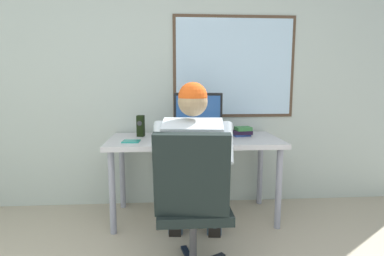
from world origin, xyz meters
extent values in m
cube|color=#B1BCB5|center=(0.00, 2.44, 1.37)|extent=(5.63, 0.06, 2.74)
cube|color=#4C3828|center=(0.66, 2.41, 1.39)|extent=(1.21, 0.01, 1.00)
cube|color=silver|center=(0.66, 2.40, 1.39)|extent=(1.15, 0.02, 0.94)
cylinder|color=#8B8D9F|center=(-0.45, 1.76, 0.35)|extent=(0.05, 0.05, 0.70)
cylinder|color=#8B8D9F|center=(0.93, 1.76, 0.35)|extent=(0.05, 0.05, 0.70)
cylinder|color=#8B8D9F|center=(-0.45, 2.32, 0.35)|extent=(0.05, 0.05, 0.70)
cylinder|color=#8B8D9F|center=(0.93, 2.32, 0.35)|extent=(0.05, 0.05, 0.70)
cube|color=silver|center=(0.24, 2.04, 0.72)|extent=(1.52, 0.69, 0.04)
cube|color=black|center=(0.14, 1.35, 0.01)|extent=(0.10, 0.27, 0.02)
cylinder|color=#3F3F44|center=(0.17, 1.22, 0.21)|extent=(0.05, 0.05, 0.38)
cube|color=black|center=(0.17, 1.22, 0.42)|extent=(0.47, 0.47, 0.06)
cube|color=black|center=(0.14, 1.02, 0.71)|extent=(0.45, 0.18, 0.51)
cylinder|color=#3C5068|center=(0.35, 1.46, 0.45)|extent=(0.20, 0.46, 0.15)
cylinder|color=#3C5068|center=(0.38, 1.68, 0.23)|extent=(0.12, 0.12, 0.45)
cube|color=black|center=(0.38, 1.74, 0.04)|extent=(0.13, 0.25, 0.08)
cylinder|color=#3C5068|center=(0.03, 1.50, 0.45)|extent=(0.20, 0.46, 0.15)
cylinder|color=#3C5068|center=(0.06, 1.72, 0.23)|extent=(0.12, 0.12, 0.45)
cube|color=black|center=(0.07, 1.78, 0.04)|extent=(0.13, 0.25, 0.08)
cube|color=silver|center=(0.17, 1.25, 0.73)|extent=(0.41, 0.37, 0.58)
sphere|color=#A0815C|center=(0.17, 1.25, 1.12)|extent=(0.19, 0.19, 0.19)
sphere|color=#D65019|center=(0.17, 1.25, 1.15)|extent=(0.19, 0.19, 0.19)
cylinder|color=silver|center=(0.39, 1.28, 0.85)|extent=(0.11, 0.23, 0.29)
cylinder|color=#A0815C|center=(0.40, 1.37, 0.71)|extent=(0.09, 0.16, 0.27)
sphere|color=#A0815C|center=(0.41, 1.41, 0.68)|extent=(0.09, 0.09, 0.09)
cylinder|color=silver|center=(-0.05, 1.33, 0.85)|extent=(0.11, 0.20, 0.29)
cylinder|color=#A0815C|center=(-0.03, 1.47, 0.80)|extent=(0.09, 0.17, 0.27)
sphere|color=#A0815C|center=(-0.02, 1.56, 0.86)|extent=(0.09, 0.09, 0.09)
cube|color=beige|center=(0.27, 2.05, 0.75)|extent=(0.27, 0.22, 0.02)
cylinder|color=beige|center=(0.27, 2.05, 0.80)|extent=(0.04, 0.04, 0.08)
cube|color=black|center=(0.27, 2.05, 0.99)|extent=(0.43, 0.17, 0.31)
cube|color=#264C8C|center=(0.27, 1.98, 0.99)|extent=(0.38, 0.05, 0.27)
cylinder|color=silver|center=(-0.07, 1.86, 0.74)|extent=(0.06, 0.06, 0.00)
cylinder|color=silver|center=(-0.07, 1.86, 0.79)|extent=(0.01, 0.01, 0.08)
cylinder|color=silver|center=(-0.07, 1.86, 0.86)|extent=(0.08, 0.08, 0.07)
cylinder|color=#5F0518|center=(-0.07, 1.86, 0.84)|extent=(0.08, 0.08, 0.03)
cube|color=black|center=(-0.25, 2.17, 0.84)|extent=(0.07, 0.08, 0.19)
cylinder|color=#333338|center=(-0.26, 2.14, 0.87)|extent=(0.04, 0.01, 0.04)
cube|color=#304C9C|center=(0.69, 2.12, 0.75)|extent=(0.16, 0.12, 0.02)
cube|color=#23152D|center=(0.69, 2.12, 0.78)|extent=(0.18, 0.12, 0.03)
cube|color=#387B3E|center=(0.70, 2.12, 0.81)|extent=(0.16, 0.13, 0.03)
cube|color=teal|center=(-0.31, 1.90, 0.75)|extent=(0.15, 0.14, 0.01)
camera|label=1|loc=(0.02, -0.76, 1.25)|focal=29.71mm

